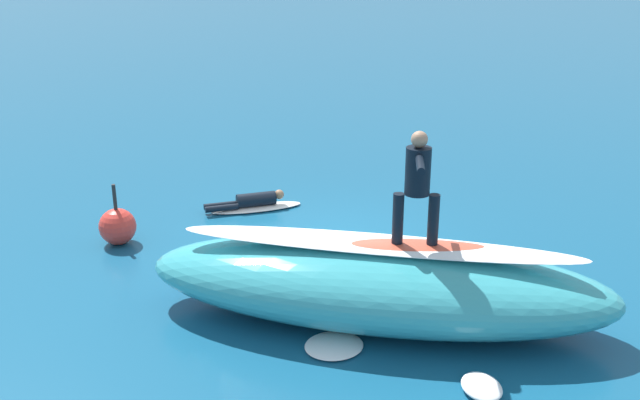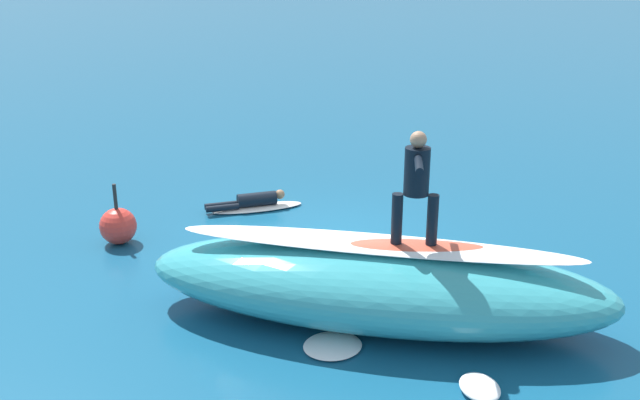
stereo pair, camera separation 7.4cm
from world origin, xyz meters
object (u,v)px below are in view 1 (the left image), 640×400
surfboard_riding (414,246)px  surfer_paddling (250,201)px  buoy_marker (118,226)px  surfer_riding (418,180)px  surfboard_paddling (256,208)px

surfboard_riding → surfer_paddling: bearing=-54.4°
surfer_paddling → buoy_marker: (2.30, 1.81, 0.14)m
surfboard_riding → surfer_paddling: surfboard_riding is taller
surfer_riding → buoy_marker: 6.27m
surfer_riding → surfboard_paddling: surfer_riding is taller
surfer_paddling → surfboard_paddling: bearing=0.0°
buoy_marker → surfboard_paddling: bearing=-142.5°
surfboard_paddling → surfboard_riding: bearing=-78.6°
surfboard_paddling → surfer_paddling: (0.12, 0.04, 0.17)m
surfboard_paddling → surfer_paddling: size_ratio=1.17×
surfboard_riding → surfboard_paddling: bearing=-55.7°
surfer_riding → surfer_paddling: size_ratio=0.99×
buoy_marker → surfboard_riding: bearing=150.4°
surfboard_paddling → buoy_marker: 3.06m
surfboard_riding → surfer_paddling: 5.67m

